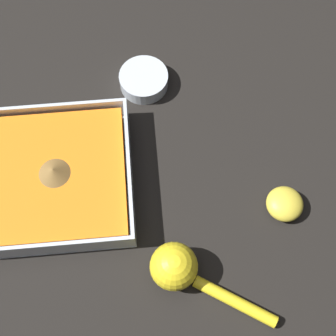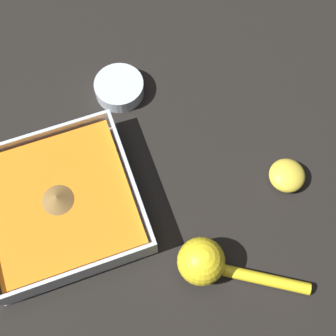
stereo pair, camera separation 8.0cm
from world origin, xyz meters
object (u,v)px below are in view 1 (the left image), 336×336
at_px(lemon_squeezer, 180,270).
at_px(spice_bowl, 144,80).
at_px(lemon_half, 285,204).
at_px(square_dish, 57,178).

bearing_deg(lemon_squeezer, spice_bowl, -52.67).
bearing_deg(spice_bowl, lemon_half, -140.76).
xyz_separation_m(spice_bowl, lemon_squeezer, (-0.37, -0.03, 0.02)).
relative_size(square_dish, spice_bowl, 2.76).
distance_m(square_dish, spice_bowl, 0.25).
distance_m(lemon_squeezer, lemon_half, 0.21).
bearing_deg(lemon_squeezer, square_dish, -10.31).
bearing_deg(square_dish, lemon_squeezer, -132.53).
height_order(square_dish, lemon_half, square_dish).
height_order(square_dish, lemon_squeezer, lemon_squeezer).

